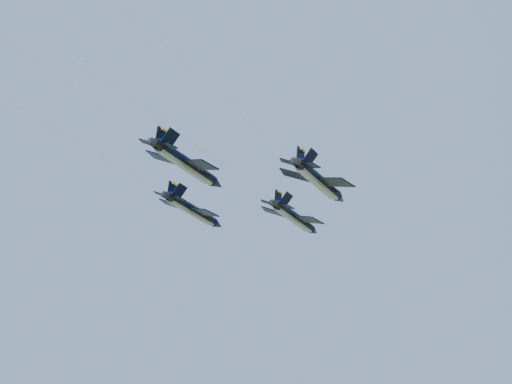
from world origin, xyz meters
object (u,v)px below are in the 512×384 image
(jet_left, at_px, (194,211))
(jet_right, at_px, (320,181))
(jet_lead, at_px, (295,218))
(jet_slot, at_px, (188,164))

(jet_left, relative_size, jet_right, 1.00)
(jet_lead, relative_size, jet_left, 1.00)
(jet_left, height_order, jet_right, same)
(jet_lead, height_order, jet_left, same)
(jet_slot, bearing_deg, jet_left, 125.72)
(jet_right, bearing_deg, jet_lead, 131.06)
(jet_right, bearing_deg, jet_slot, -128.17)
(jet_lead, distance_m, jet_slot, 26.88)
(jet_right, bearing_deg, jet_left, 178.14)
(jet_lead, distance_m, jet_left, 16.35)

